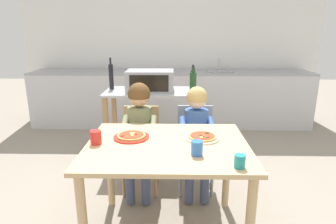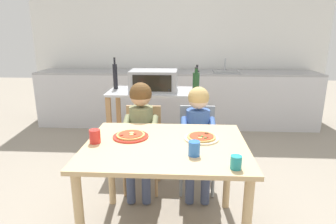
{
  "view_description": "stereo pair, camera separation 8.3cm",
  "coord_description": "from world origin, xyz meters",
  "px_view_note": "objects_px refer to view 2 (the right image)",
  "views": [
    {
      "loc": [
        0.04,
        -1.92,
        1.54
      ],
      "look_at": [
        0.0,
        0.3,
        0.91
      ],
      "focal_mm": 30.97,
      "sensor_mm": 36.0,
      "label": 1
    },
    {
      "loc": [
        0.13,
        -1.92,
        1.54
      ],
      "look_at": [
        0.0,
        0.3,
        0.91
      ],
      "focal_mm": 30.97,
      "sensor_mm": 36.0,
      "label": 2
    }
  ],
  "objects_px": {
    "bottle_tall_green_wine": "(115,76)",
    "dining_table": "(166,158)",
    "pizza_plate_red_rimmed": "(131,136)",
    "drinking_cup_blue": "(194,149)",
    "dining_chair_left": "(143,142)",
    "child_in_olive_shirt": "(141,124)",
    "bottle_brown_beer": "(197,78)",
    "drinking_cup_teal": "(236,162)",
    "toaster_oven": "(154,81)",
    "drinking_cup_red": "(95,136)",
    "pizza_plate_cream": "(201,138)",
    "kitchen_island_cart": "(156,115)",
    "bottle_clear_vinegar": "(196,83)",
    "dining_chair_right": "(197,142)",
    "child_in_blue_striped_shirt": "(198,128)"
  },
  "relations": [
    {
      "from": "bottle_brown_beer",
      "to": "pizza_plate_red_rimmed",
      "type": "distance_m",
      "value": 1.52
    },
    {
      "from": "bottle_brown_beer",
      "to": "pizza_plate_cream",
      "type": "bearing_deg",
      "value": -90.58
    },
    {
      "from": "toaster_oven",
      "to": "child_in_olive_shirt",
      "type": "relative_size",
      "value": 0.5
    },
    {
      "from": "pizza_plate_red_rimmed",
      "to": "drinking_cup_teal",
      "type": "xyz_separation_m",
      "value": [
        0.7,
        -0.48,
        0.03
      ]
    },
    {
      "from": "toaster_oven",
      "to": "dining_table",
      "type": "height_order",
      "value": "toaster_oven"
    },
    {
      "from": "toaster_oven",
      "to": "dining_chair_right",
      "type": "bearing_deg",
      "value": -50.15
    },
    {
      "from": "child_in_blue_striped_shirt",
      "to": "pizza_plate_red_rimmed",
      "type": "bearing_deg",
      "value": -136.14
    },
    {
      "from": "bottle_clear_vinegar",
      "to": "drinking_cup_red",
      "type": "height_order",
      "value": "bottle_clear_vinegar"
    },
    {
      "from": "pizza_plate_red_rimmed",
      "to": "drinking_cup_teal",
      "type": "distance_m",
      "value": 0.85
    },
    {
      "from": "bottle_brown_beer",
      "to": "pizza_plate_cream",
      "type": "xyz_separation_m",
      "value": [
        -0.01,
        -1.42,
        -0.21
      ]
    },
    {
      "from": "toaster_oven",
      "to": "kitchen_island_cart",
      "type": "bearing_deg",
      "value": 42.48
    },
    {
      "from": "child_in_olive_shirt",
      "to": "bottle_clear_vinegar",
      "type": "bearing_deg",
      "value": 44.62
    },
    {
      "from": "dining_table",
      "to": "child_in_blue_striped_shirt",
      "type": "height_order",
      "value": "child_in_blue_striped_shirt"
    },
    {
      "from": "kitchen_island_cart",
      "to": "toaster_oven",
      "type": "xyz_separation_m",
      "value": [
        -0.01,
        -0.01,
        0.41
      ]
    },
    {
      "from": "dining_table",
      "to": "drinking_cup_red",
      "type": "xyz_separation_m",
      "value": [
        -0.5,
        -0.01,
        0.16
      ]
    },
    {
      "from": "drinking_cup_teal",
      "to": "kitchen_island_cart",
      "type": "bearing_deg",
      "value": 110.66
    },
    {
      "from": "pizza_plate_red_rimmed",
      "to": "drinking_cup_blue",
      "type": "bearing_deg",
      "value": -33.0
    },
    {
      "from": "bottle_clear_vinegar",
      "to": "drinking_cup_teal",
      "type": "bearing_deg",
      "value": -82.93
    },
    {
      "from": "child_in_olive_shirt",
      "to": "pizza_plate_red_rimmed",
      "type": "distance_m",
      "value": 0.5
    },
    {
      "from": "toaster_oven",
      "to": "drinking_cup_red",
      "type": "distance_m",
      "value": 1.37
    },
    {
      "from": "bottle_clear_vinegar",
      "to": "dining_table",
      "type": "distance_m",
      "value": 1.2
    },
    {
      "from": "pizza_plate_red_rimmed",
      "to": "child_in_olive_shirt",
      "type": "bearing_deg",
      "value": 90.0
    },
    {
      "from": "dining_table",
      "to": "child_in_olive_shirt",
      "type": "relative_size",
      "value": 1.09
    },
    {
      "from": "dining_table",
      "to": "drinking_cup_blue",
      "type": "distance_m",
      "value": 0.31
    },
    {
      "from": "child_in_blue_striped_shirt",
      "to": "dining_chair_right",
      "type": "bearing_deg",
      "value": 90.0
    },
    {
      "from": "drinking_cup_red",
      "to": "drinking_cup_blue",
      "type": "xyz_separation_m",
      "value": [
        0.7,
        -0.18,
        -0.0
      ]
    },
    {
      "from": "dining_chair_left",
      "to": "child_in_olive_shirt",
      "type": "height_order",
      "value": "child_in_olive_shirt"
    },
    {
      "from": "pizza_plate_cream",
      "to": "bottle_tall_green_wine",
      "type": "bearing_deg",
      "value": 125.72
    },
    {
      "from": "bottle_clear_vinegar",
      "to": "drinking_cup_blue",
      "type": "distance_m",
      "value": 1.32
    },
    {
      "from": "bottle_brown_beer",
      "to": "dining_chair_left",
      "type": "xyz_separation_m",
      "value": [
        -0.55,
        -0.8,
        -0.5
      ]
    },
    {
      "from": "dining_table",
      "to": "pizza_plate_red_rimmed",
      "type": "bearing_deg",
      "value": 157.15
    },
    {
      "from": "toaster_oven",
      "to": "drinking_cup_blue",
      "type": "height_order",
      "value": "toaster_oven"
    },
    {
      "from": "dining_table",
      "to": "drinking_cup_teal",
      "type": "xyz_separation_m",
      "value": [
        0.43,
        -0.36,
        0.15
      ]
    },
    {
      "from": "bottle_clear_vinegar",
      "to": "bottle_brown_beer",
      "type": "xyz_separation_m",
      "value": [
        0.02,
        0.4,
        -0.01
      ]
    },
    {
      "from": "pizza_plate_red_rimmed",
      "to": "drinking_cup_blue",
      "type": "relative_size",
      "value": 2.79
    },
    {
      "from": "toaster_oven",
      "to": "bottle_clear_vinegar",
      "type": "bearing_deg",
      "value": -23.06
    },
    {
      "from": "dining_table",
      "to": "pizza_plate_red_rimmed",
      "type": "height_order",
      "value": "pizza_plate_red_rimmed"
    },
    {
      "from": "dining_chair_left",
      "to": "drinking_cup_teal",
      "type": "distance_m",
      "value": 1.33
    },
    {
      "from": "dining_chair_right",
      "to": "child_in_olive_shirt",
      "type": "relative_size",
      "value": 0.77
    },
    {
      "from": "child_in_olive_shirt",
      "to": "child_in_blue_striped_shirt",
      "type": "bearing_deg",
      "value": 2.14
    },
    {
      "from": "bottle_tall_green_wine",
      "to": "dining_table",
      "type": "distance_m",
      "value": 1.61
    },
    {
      "from": "dining_chair_left",
      "to": "drinking_cup_teal",
      "type": "relative_size",
      "value": 10.11
    },
    {
      "from": "kitchen_island_cart",
      "to": "dining_chair_left",
      "type": "bearing_deg",
      "value": -96.15
    },
    {
      "from": "bottle_brown_beer",
      "to": "pizza_plate_red_rimmed",
      "type": "bearing_deg",
      "value": -111.21
    },
    {
      "from": "child_in_blue_striped_shirt",
      "to": "bottle_tall_green_wine",
      "type": "bearing_deg",
      "value": 140.08
    },
    {
      "from": "bottle_tall_green_wine",
      "to": "bottle_brown_beer",
      "type": "distance_m",
      "value": 0.96
    },
    {
      "from": "dining_table",
      "to": "drinking_cup_teal",
      "type": "relative_size",
      "value": 14.34
    },
    {
      "from": "bottle_clear_vinegar",
      "to": "drinking_cup_red",
      "type": "xyz_separation_m",
      "value": [
        -0.75,
        -1.13,
        -0.19
      ]
    },
    {
      "from": "kitchen_island_cart",
      "to": "pizza_plate_red_rimmed",
      "type": "xyz_separation_m",
      "value": [
        -0.07,
        -1.22,
        0.19
      ]
    },
    {
      "from": "drinking_cup_red",
      "to": "drinking_cup_blue",
      "type": "height_order",
      "value": "drinking_cup_red"
    }
  ]
}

